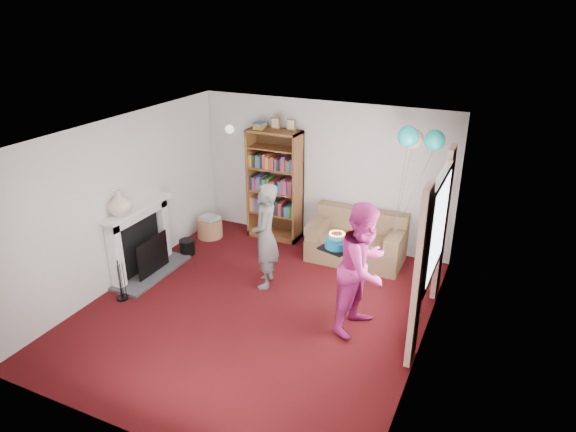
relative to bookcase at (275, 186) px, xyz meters
The scene contains 16 objects.
ground 2.63m from the bookcase, 70.30° to the right, with size 5.00×5.00×0.00m, color black.
wall_back 0.90m from the bookcase, 14.13° to the left, with size 4.50×0.02×2.50m, color silver.
wall_left 2.73m from the bookcase, 121.94° to the right, with size 0.02×5.00×2.50m, color silver.
wall_right 3.86m from the bookcase, 36.74° to the right, with size 0.02×5.00×2.50m, color silver.
ceiling 2.89m from the bookcase, 70.30° to the right, with size 4.50×5.00×0.01m, color white.
fireplace 2.50m from the bookcase, 120.91° to the right, with size 0.55×1.80×1.12m.
window_bay 3.48m from the bookcase, 29.33° to the right, with size 0.14×2.02×2.20m.
wall_sconce 1.30m from the bookcase, behind, with size 0.16×0.23×0.16m.
bookcase is the anchor object (origin of this frame).
sofa 1.77m from the bookcase, ahead, with size 1.54×0.81×0.81m.
wicker_basket 1.44m from the bookcase, 153.05° to the right, with size 0.46×0.46×0.40m.
person_striped 1.75m from the bookcase, 68.80° to the right, with size 0.59×0.39×1.61m, color black.
person_magenta 3.08m from the bookcase, 42.59° to the right, with size 0.86×0.67×1.76m, color #AC226D.
birthday_cake 2.71m from the bookcase, 46.76° to the right, with size 0.37×0.37×0.22m.
balloons 2.85m from the bookcase, 11.90° to the right, with size 0.62×0.67×1.79m.
mantel_vase 2.80m from the bookcase, 117.85° to the right, with size 0.36×0.36×0.38m, color beige.
Camera 1 is at (2.97, -5.37, 4.04)m, focal length 32.00 mm.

